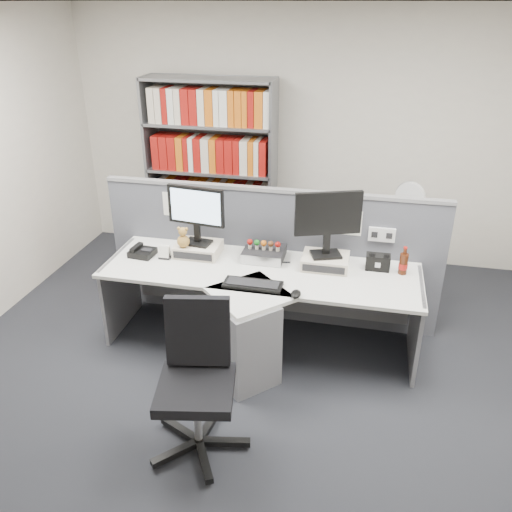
% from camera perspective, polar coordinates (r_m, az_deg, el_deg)
% --- Properties ---
extents(ground, '(5.50, 5.50, 0.00)m').
position_cam_1_polar(ground, '(4.08, -2.05, -15.72)').
color(ground, '#2B2C32').
rests_on(ground, ground).
extents(room_shell, '(5.04, 5.54, 2.72)m').
position_cam_1_polar(room_shell, '(3.18, -2.56, 9.11)').
color(room_shell, silver).
rests_on(room_shell, ground).
extents(partition, '(3.00, 0.08, 1.27)m').
position_cam_1_polar(partition, '(4.74, 1.62, 0.15)').
color(partition, '#555760').
rests_on(partition, ground).
extents(desk, '(2.60, 1.20, 0.72)m').
position_cam_1_polar(desk, '(4.27, -0.16, -5.92)').
color(desk, white).
rests_on(desk, ground).
extents(monitor_riser_left, '(0.38, 0.31, 0.10)m').
position_cam_1_polar(monitor_riser_left, '(4.59, -6.29, 0.76)').
color(monitor_riser_left, beige).
rests_on(monitor_riser_left, desk).
extents(monitor_riser_right, '(0.38, 0.31, 0.10)m').
position_cam_1_polar(monitor_riser_right, '(4.38, 7.50, -0.56)').
color(monitor_riser_right, beige).
rests_on(monitor_riser_right, desk).
extents(monitor_left, '(0.50, 0.19, 0.51)m').
position_cam_1_polar(monitor_left, '(4.45, -6.50, 4.90)').
color(monitor_left, black).
rests_on(monitor_left, monitor_riser_left).
extents(monitor_right, '(0.52, 0.24, 0.55)m').
position_cam_1_polar(monitor_right, '(4.23, 7.79, 4.03)').
color(monitor_right, black).
rests_on(monitor_right, monitor_riser_right).
extents(desktop_pc, '(0.34, 0.31, 0.09)m').
position_cam_1_polar(desktop_pc, '(4.49, 0.88, 0.26)').
color(desktop_pc, black).
rests_on(desktop_pc, desk).
extents(figurines, '(0.29, 0.05, 0.09)m').
position_cam_1_polar(figurines, '(4.43, 0.84, 1.29)').
color(figurines, beige).
rests_on(figurines, desktop_pc).
extents(keyboard, '(0.46, 0.18, 0.03)m').
position_cam_1_polar(keyboard, '(4.07, -0.34, -3.08)').
color(keyboard, black).
rests_on(keyboard, desk).
extents(mouse, '(0.07, 0.12, 0.04)m').
position_cam_1_polar(mouse, '(3.94, 4.34, -4.12)').
color(mouse, black).
rests_on(mouse, desk).
extents(desk_phone, '(0.22, 0.20, 0.09)m').
position_cam_1_polar(desk_phone, '(4.65, -12.23, 0.42)').
color(desk_phone, black).
rests_on(desk_phone, desk).
extents(desk_calendar, '(0.10, 0.08, 0.12)m').
position_cam_1_polar(desk_calendar, '(4.55, -9.86, 0.33)').
color(desk_calendar, black).
rests_on(desk_calendar, desk).
extents(plush_toy, '(0.11, 0.11, 0.18)m').
position_cam_1_polar(plush_toy, '(4.49, -7.88, 1.88)').
color(plush_toy, '#A57A37').
rests_on(plush_toy, monitor_riser_left).
extents(speaker, '(0.19, 0.11, 0.13)m').
position_cam_1_polar(speaker, '(4.41, 13.03, -0.65)').
color(speaker, black).
rests_on(speaker, desk).
extents(cola_bottle, '(0.07, 0.07, 0.24)m').
position_cam_1_polar(cola_bottle, '(4.38, 15.64, -0.81)').
color(cola_bottle, '#3F190A').
rests_on(cola_bottle, desk).
extents(shelving_unit, '(1.41, 0.40, 2.00)m').
position_cam_1_polar(shelving_unit, '(5.91, -4.84, 8.81)').
color(shelving_unit, slate).
rests_on(shelving_unit, ground).
extents(filing_cabinet, '(0.45, 0.61, 0.70)m').
position_cam_1_polar(filing_cabinet, '(5.49, 15.45, -0.51)').
color(filing_cabinet, slate).
rests_on(filing_cabinet, ground).
extents(desk_fan, '(0.28, 0.18, 0.48)m').
position_cam_1_polar(desk_fan, '(5.24, 16.28, 5.84)').
color(desk_fan, white).
rests_on(desk_fan, filing_cabinet).
extents(office_chair, '(0.67, 0.66, 1.01)m').
position_cam_1_polar(office_chair, '(3.50, -6.40, -12.65)').
color(office_chair, silver).
rests_on(office_chair, ground).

